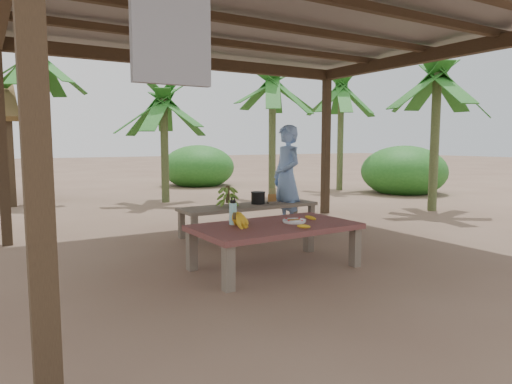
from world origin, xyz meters
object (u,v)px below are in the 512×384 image
bench (250,208)px  work_table (275,230)px  plate (294,221)px  ripe_banana_bunch (235,219)px  cooking_pot (258,198)px  water_flask (233,213)px  woman (287,177)px

bench → work_table: bearing=-112.8°
plate → ripe_banana_bunch: bearing=172.7°
ripe_banana_bunch → cooking_pot: bearing=52.5°
plate → cooking_pot: 2.00m
water_flask → work_table: bearing=-30.1°
bench → water_flask: 1.98m
woman → cooking_pot: bearing=-86.7°
woman → work_table: bearing=-34.3°
work_table → cooking_pot: 2.08m
work_table → plate: size_ratio=6.85×
bench → plate: size_ratio=8.31×
plate → water_flask: water_flask is taller
ripe_banana_bunch → water_flask: 0.18m
plate → water_flask: bearing=158.7°
water_flask → woman: woman is taller
plate → woman: bearing=57.4°
cooking_pot → woman: woman is taller
work_table → bench: work_table is taller
ripe_banana_bunch → woman: (1.92, 1.79, 0.26)m
plate → woman: 2.26m
woman → water_flask: bearing=-45.1°
work_table → water_flask: water_flask is taller
water_flask → woman: (1.86, 1.63, 0.21)m
water_flask → cooking_pot: bearing=51.2°
plate → work_table: bearing=175.2°
bench → cooking_pot: bearing=10.1°
bench → cooking_pot: 0.23m
ripe_banana_bunch → plate: 0.73m
bench → plate: plate is taller
work_table → water_flask: (-0.40, 0.23, 0.20)m
work_table → woman: (1.45, 1.87, 0.41)m
ripe_banana_bunch → woman: 2.64m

